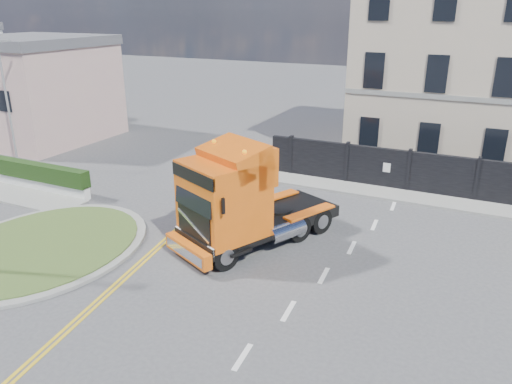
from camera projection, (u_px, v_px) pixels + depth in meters
The scene contains 10 objects.
ground at pixel (249, 253), 18.03m from camera, with size 120.00×120.00×0.00m, color #424244.
traffic_island at pixel (42, 247), 18.30m from camera, with size 6.80×6.80×0.17m.
hedge_wall at pixel (24, 173), 24.29m from camera, with size 8.00×0.55×1.35m.
pavement_side at pixel (7, 193), 23.61m from camera, with size 8.50×1.80×0.10m, color gray.
seaside_bldg_pink at pixel (36, 93), 32.67m from camera, with size 8.00×8.00×6.00m, color #B8908F.
hoarding_fence at pixel (466, 179), 22.65m from camera, with size 18.80×0.25×2.00m.
georgian_building at pixel (478, 56), 27.54m from camera, with size 12.30×10.30×12.80m.
pavement_far at pixel (448, 203), 22.44m from camera, with size 20.00×1.60×0.12m, color gray.
truck at pixel (238, 203), 17.90m from camera, with size 4.93×6.89×3.88m.
lamppost_slim at pixel (6, 94), 26.13m from camera, with size 0.28×0.56×6.83m.
Camera 1 is at (7.17, -14.44, 8.38)m, focal length 35.00 mm.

